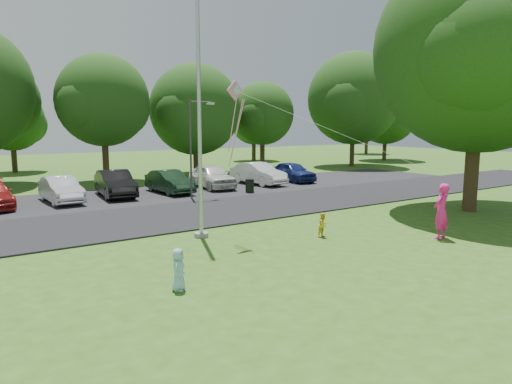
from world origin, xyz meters
TOP-DOWN VIEW (x-y plane):
  - ground at (0.00, 0.00)m, footprint 120.00×120.00m
  - park_road at (0.00, 9.00)m, footprint 60.00×6.00m
  - parking_strip at (0.00, 15.50)m, footprint 42.00×7.00m
  - flagpole at (-3.50, 5.00)m, footprint 0.50×0.50m
  - street_lamp at (0.18, 12.77)m, footprint 1.49×0.20m
  - trash_can at (3.73, 12.81)m, footprint 0.53×0.53m
  - big_tree at (9.01, 2.40)m, footprint 9.75×9.20m
  - tree_row at (1.59, 24.23)m, footprint 64.35×11.94m
  - horizon_trees at (4.06, 33.88)m, footprint 77.46×7.20m
  - parked_cars at (0.14, 15.52)m, footprint 20.06×4.74m
  - woman at (3.30, 0.10)m, footprint 0.77×0.56m
  - child_yellow at (0.08, 2.58)m, footprint 0.47×0.40m
  - child_blue at (-6.41, 0.59)m, footprint 0.58×0.60m
  - kite at (-2.61, 3.80)m, footprint 6.37×4.07m

SIDE VIEW (x-z plane):
  - ground at x=0.00m, z-range 0.00..0.00m
  - park_road at x=0.00m, z-range 0.00..0.06m
  - parking_strip at x=0.00m, z-range 0.00..0.06m
  - trash_can at x=3.73m, z-range 0.00..0.84m
  - child_yellow at x=0.08m, z-range 0.00..0.88m
  - child_blue at x=-6.41m, z-range 0.00..1.03m
  - parked_cars at x=0.14m, z-range 0.01..1.49m
  - woman at x=3.30m, z-range 0.00..1.95m
  - street_lamp at x=0.18m, z-range 0.53..5.83m
  - flagpole at x=-3.50m, z-range -0.83..9.17m
  - horizon_trees at x=4.06m, z-range 0.79..7.81m
  - kite at x=-2.61m, z-range 3.00..6.18m
  - tree_row at x=1.59m, z-range 0.27..11.15m
  - big_tree at x=9.01m, z-range 1.10..12.98m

